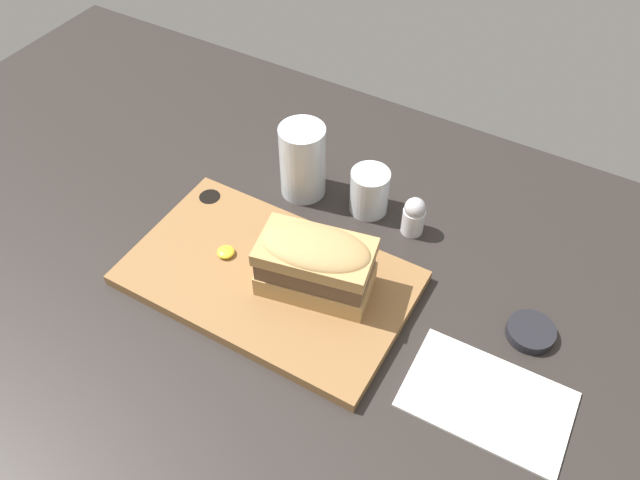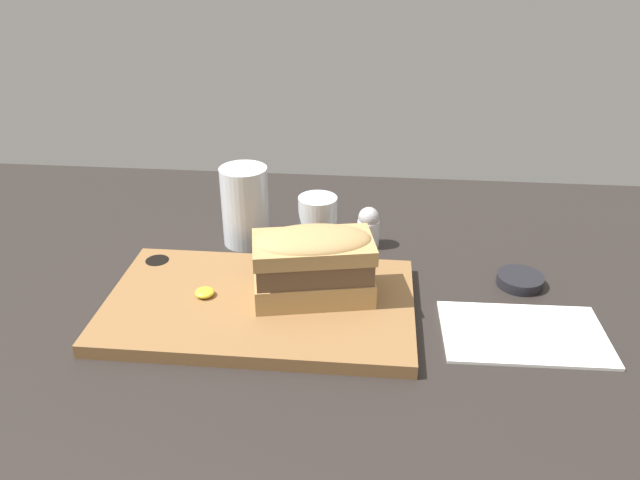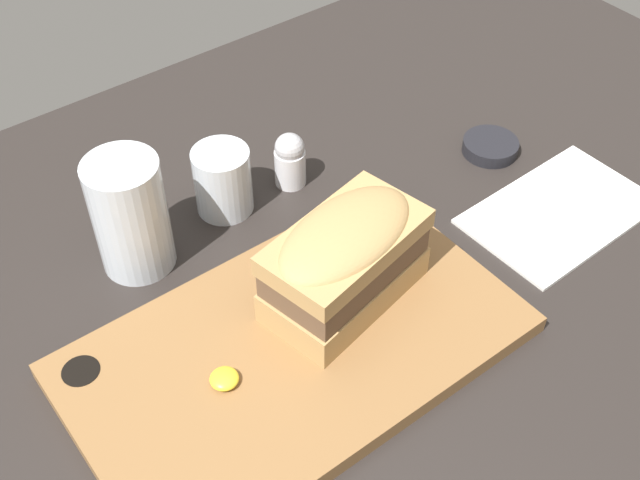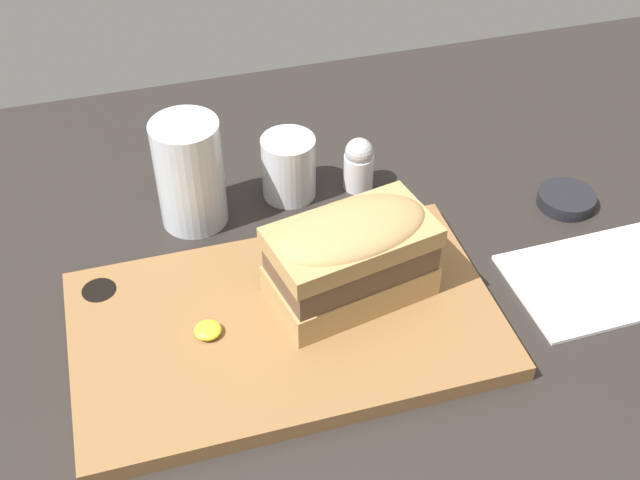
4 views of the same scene
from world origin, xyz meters
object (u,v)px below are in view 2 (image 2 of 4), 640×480
(sandwich, at_px, (313,261))
(condiment_dish, at_px, (520,280))
(serving_board, at_px, (260,304))
(wine_glass, at_px, (318,221))
(napkin, at_px, (524,334))
(salt_shaker, at_px, (368,227))
(water_glass, at_px, (245,211))

(sandwich, relative_size, condiment_dish, 2.58)
(serving_board, distance_m, sandwich, 0.09)
(wine_glass, relative_size, condiment_dish, 1.16)
(napkin, xyz_separation_m, salt_shaker, (-0.20, 0.22, 0.03))
(condiment_dish, bearing_deg, serving_board, -164.61)
(sandwich, distance_m, napkin, 0.28)
(sandwich, xyz_separation_m, napkin, (0.27, -0.04, -0.07))
(serving_board, height_order, salt_shaker, salt_shaker)
(napkin, distance_m, condiment_dish, 0.12)
(wine_glass, bearing_deg, water_glass, -172.58)
(serving_board, height_order, napkin, serving_board)
(sandwich, xyz_separation_m, salt_shaker, (0.07, 0.18, -0.04))
(napkin, xyz_separation_m, condiment_dish, (0.02, 0.12, 0.01))
(water_glass, xyz_separation_m, napkin, (0.39, -0.21, -0.05))
(sandwich, height_order, salt_shaker, sandwich)
(salt_shaker, bearing_deg, water_glass, -178.48)
(serving_board, relative_size, condiment_dish, 6.21)
(water_glass, bearing_deg, condiment_dish, -12.72)
(sandwich, relative_size, water_glass, 1.33)
(water_glass, distance_m, condiment_dish, 0.42)
(serving_board, xyz_separation_m, condiment_dish, (0.35, 0.10, -0.00))
(sandwich, bearing_deg, salt_shaker, 69.43)
(water_glass, relative_size, napkin, 0.61)
(napkin, bearing_deg, condiment_dish, 81.98)
(water_glass, bearing_deg, sandwich, -54.50)
(salt_shaker, height_order, condiment_dish, salt_shaker)
(serving_board, bearing_deg, water_glass, 106.13)
(serving_board, height_order, wine_glass, wine_glass)
(sandwich, bearing_deg, serving_board, -167.92)
(condiment_dish, bearing_deg, wine_glass, 160.20)
(wine_glass, distance_m, salt_shaker, 0.08)
(serving_board, height_order, condiment_dish, serving_board)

